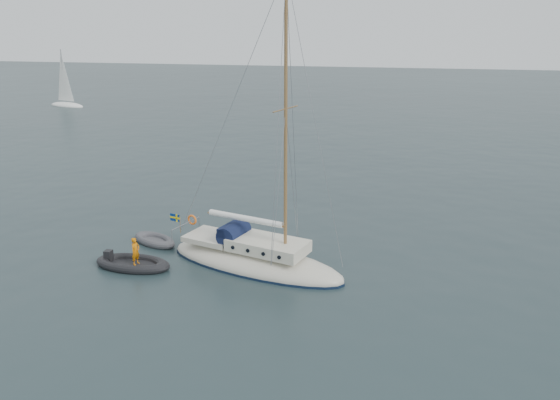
# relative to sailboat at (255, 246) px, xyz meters

# --- Properties ---
(ground) EXTENTS (300.00, 300.00, 0.00)m
(ground) POSITION_rel_sailboat_xyz_m (1.62, 0.11, -1.08)
(ground) COLOR black
(ground) RESTS_ON ground
(sailboat) EXTENTS (10.06, 3.01, 14.32)m
(sailboat) POSITION_rel_sailboat_xyz_m (0.00, 0.00, 0.00)
(sailboat) COLOR beige
(sailboat) RESTS_ON ground
(dinghy) EXTENTS (2.96, 1.33, 0.42)m
(dinghy) POSITION_rel_sailboat_xyz_m (-6.27, 1.51, -0.90)
(dinghy) COLOR #4B4A4F
(dinghy) RESTS_ON ground
(rib) EXTENTS (3.94, 1.79, 1.61)m
(rib) POSITION_rel_sailboat_xyz_m (-5.86, -1.66, -0.84)
(rib) COLOR black
(rib) RESTS_ON ground
(distant_yacht_a) EXTENTS (6.76, 3.61, 8.96)m
(distant_yacht_a) POSITION_rel_sailboat_xyz_m (-45.22, 49.34, 2.75)
(distant_yacht_a) COLOR white
(distant_yacht_a) RESTS_ON ground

